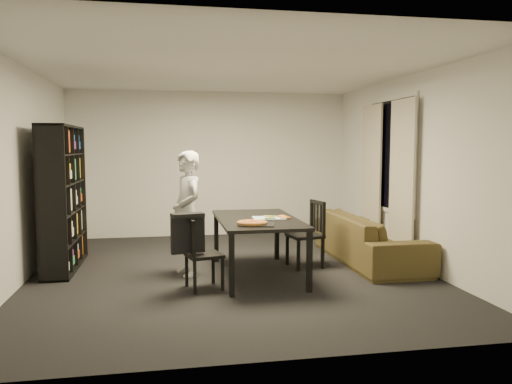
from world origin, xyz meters
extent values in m
cube|color=black|center=(0.00, 0.00, 0.00)|extent=(5.00, 5.50, 0.01)
cube|color=white|center=(0.00, 0.00, 2.60)|extent=(5.00, 5.50, 0.01)
cube|color=white|center=(0.00, 2.75, 1.30)|extent=(5.00, 0.01, 2.60)
cube|color=white|center=(0.00, -2.75, 1.30)|extent=(5.00, 0.01, 2.60)
cube|color=white|center=(-2.50, 0.00, 1.30)|extent=(0.01, 5.50, 2.60)
cube|color=white|center=(2.50, 0.00, 1.30)|extent=(0.01, 5.50, 2.60)
cube|color=black|center=(2.48, 0.60, 1.50)|extent=(0.02, 1.40, 1.60)
cube|color=white|center=(2.48, 0.60, 1.50)|extent=(0.03, 1.52, 1.72)
cube|color=beige|center=(2.40, 0.08, 1.15)|extent=(0.03, 0.70, 2.25)
cube|color=beige|center=(2.40, 1.12, 1.15)|extent=(0.03, 0.70, 2.25)
cube|color=black|center=(-2.16, 0.60, 0.95)|extent=(0.35, 1.50, 1.90)
cube|color=black|center=(0.31, -0.23, 0.71)|extent=(0.97, 1.75, 0.04)
cube|color=black|center=(-0.13, -1.05, 0.35)|extent=(0.06, 0.06, 0.69)
cube|color=black|center=(0.75, -1.05, 0.35)|extent=(0.06, 0.06, 0.69)
cube|color=black|center=(-0.13, 0.60, 0.35)|extent=(0.06, 0.06, 0.69)
cube|color=black|center=(0.75, 0.60, 0.35)|extent=(0.06, 0.06, 0.69)
cube|color=black|center=(-0.40, -0.70, 0.39)|extent=(0.46, 0.46, 0.04)
cube|color=black|center=(-0.56, -0.74, 0.61)|extent=(0.12, 0.38, 0.41)
cube|color=black|center=(-0.56, -0.74, 0.80)|extent=(0.11, 0.36, 0.05)
cube|color=black|center=(-0.20, -0.82, 0.19)|extent=(0.04, 0.04, 0.37)
cube|color=black|center=(-0.28, -0.50, 0.19)|extent=(0.04, 0.04, 0.37)
cube|color=black|center=(-0.52, -0.90, 0.19)|extent=(0.04, 0.04, 0.37)
cube|color=black|center=(-0.59, -0.58, 0.19)|extent=(0.04, 0.04, 0.37)
cube|color=black|center=(1.02, 0.10, 0.43)|extent=(0.48, 0.48, 0.04)
cube|color=black|center=(1.21, 0.13, 0.67)|extent=(0.11, 0.42, 0.45)
cube|color=black|center=(1.21, 0.13, 0.87)|extent=(0.10, 0.39, 0.05)
cube|color=black|center=(0.82, 0.24, 0.20)|extent=(0.04, 0.04, 0.41)
cube|color=black|center=(0.88, -0.11, 0.20)|extent=(0.04, 0.04, 0.41)
cube|color=black|center=(1.17, 0.30, 0.20)|extent=(0.04, 0.04, 0.41)
cube|color=black|center=(1.23, -0.05, 0.20)|extent=(0.04, 0.04, 0.41)
cube|color=black|center=(-0.58, -0.75, 0.63)|extent=(0.39, 0.16, 0.41)
cube|color=black|center=(-0.58, -0.75, 0.86)|extent=(0.39, 0.24, 0.05)
imported|color=silver|center=(-0.55, -0.04, 0.79)|extent=(0.55, 0.67, 1.57)
cube|color=black|center=(0.21, -0.76, 0.74)|extent=(0.47, 0.41, 0.01)
cylinder|color=#99602C|center=(0.16, -0.74, 0.75)|extent=(0.35, 0.35, 0.02)
cylinder|color=#BF7131|center=(0.16, -0.74, 0.77)|extent=(0.31, 0.31, 0.01)
cube|color=silver|center=(0.45, -0.26, 0.73)|extent=(0.42, 0.33, 0.01)
imported|color=#3E3619|center=(2.01, 0.23, 0.33)|extent=(0.89, 2.27, 0.66)
camera|label=1|loc=(-0.82, -6.33, 1.64)|focal=35.00mm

